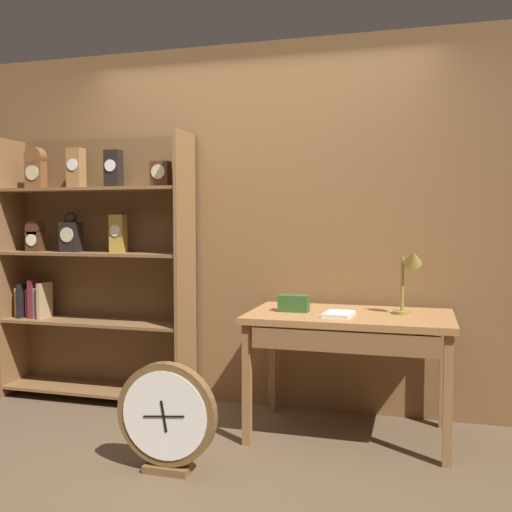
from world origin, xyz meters
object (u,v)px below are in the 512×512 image
Objects in this scene: desk_lamp at (410,269)px; round_clock_large at (167,417)px; open_repair_manual at (339,314)px; workbench at (349,328)px; toolbox_small at (294,303)px; bookshelf at (93,265)px.

round_clock_large is (-1.22, -0.82, -0.75)m from desk_lamp.
desk_lamp reaches higher than round_clock_large.
open_repair_manual is (-0.41, -0.15, -0.27)m from desk_lamp.
round_clock_large is at bearing -146.10° from desk_lamp.
workbench is 2.08× the size of round_clock_large.
round_clock_large is (-0.82, -0.67, -0.48)m from open_repair_manual.
toolbox_small is at bearing 179.71° from workbench.
bookshelf is at bearing 171.59° from workbench.
bookshelf is at bearing 169.86° from toolbox_small.
desk_lamp is 1.92× the size of open_repair_manual.
round_clock_large is (-0.87, -0.77, -0.38)m from workbench.
round_clock_large is at bearing -138.32° from workbench.
workbench is 0.51m from desk_lamp.
bookshelf is 2.32m from desk_lamp.
toolbox_small reaches higher than round_clock_large.
toolbox_small is at bearing -10.14° from bookshelf.
desk_lamp is at bearing 3.85° from toolbox_small.
round_clock_large is at bearing -123.88° from toolbox_small.
open_repair_manual is (1.90, -0.39, -0.22)m from bookshelf.
bookshelf is at bearing 174.16° from open_repair_manual.
bookshelf is 8.91× the size of open_repair_manual.
round_clock_large is at bearing -134.84° from open_repair_manual.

